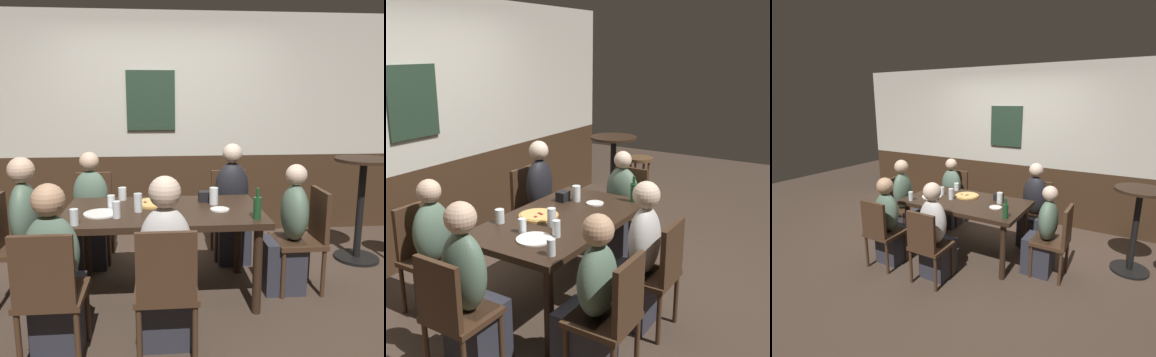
{
  "view_description": "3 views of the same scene",
  "coord_description": "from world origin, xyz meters",
  "views": [
    {
      "loc": [
        -0.04,
        -3.16,
        1.63
      ],
      "look_at": [
        0.24,
        0.04,
        0.99
      ],
      "focal_mm": 37.48,
      "sensor_mm": 36.0,
      "label": 1
    },
    {
      "loc": [
        -3.02,
        -2.07,
        2.1
      ],
      "look_at": [
        0.14,
        -0.07,
        1.05
      ],
      "focal_mm": 44.19,
      "sensor_mm": 36.0,
      "label": 2
    },
    {
      "loc": [
        1.91,
        -3.34,
        2.03
      ],
      "look_at": [
        -0.05,
        0.04,
        1.03
      ],
      "focal_mm": 28.53,
      "sensor_mm": 36.0,
      "label": 3
    }
  ],
  "objects": [
    {
      "name": "person_head_east",
      "position": [
        1.05,
        0.0,
        0.46
      ],
      "size": [
        0.37,
        0.34,
        1.1
      ],
      "color": "#2D2D38",
      "rests_on": "ground_plane"
    },
    {
      "name": "pint_glass_pale",
      "position": [
        -0.43,
        0.07,
        0.79
      ],
      "size": [
        0.06,
        0.06,
        0.11
      ],
      "color": "silver",
      "rests_on": "dining_table"
    },
    {
      "name": "plate_white_small",
      "position": [
        0.45,
        -0.06,
        0.75
      ],
      "size": [
        0.16,
        0.16,
        0.01
      ],
      "primitive_type": "cylinder",
      "color": "white",
      "rests_on": "dining_table"
    },
    {
      "name": "pint_glass_amber",
      "position": [
        -0.36,
        0.35,
        0.79
      ],
      "size": [
        0.07,
        0.07,
        0.11
      ],
      "color": "silver",
      "rests_on": "dining_table"
    },
    {
      "name": "chair_head_east",
      "position": [
        1.22,
        0.0,
        0.5
      ],
      "size": [
        0.4,
        0.4,
        0.88
      ],
      "color": "#422B1C",
      "rests_on": "ground_plane"
    },
    {
      "name": "person_left_far",
      "position": [
        -0.7,
        0.7,
        0.47
      ],
      "size": [
        0.34,
        0.37,
        1.12
      ],
      "color": "#2D2D38",
      "rests_on": "ground_plane"
    },
    {
      "name": "person_left_near",
      "position": [
        -0.7,
        -0.7,
        0.48
      ],
      "size": [
        0.34,
        0.37,
        1.13
      ],
      "color": "#2D2D38",
      "rests_on": "ground_plane"
    },
    {
      "name": "side_bar_table",
      "position": [
        1.99,
        0.58,
        0.62
      ],
      "size": [
        0.56,
        0.56,
        1.05
      ],
      "color": "black",
      "rests_on": "ground_plane"
    },
    {
      "name": "chair_mid_near",
      "position": [
        0.0,
        -0.87,
        0.5
      ],
      "size": [
        0.4,
        0.4,
        0.88
      ],
      "color": "#422B1C",
      "rests_on": "ground_plane"
    },
    {
      "name": "pizza",
      "position": [
        -0.08,
        0.17,
        0.75
      ],
      "size": [
        0.33,
        0.33,
        0.03
      ],
      "color": "tan",
      "rests_on": "dining_table"
    },
    {
      "name": "chair_right_far",
      "position": [
        0.7,
        0.87,
        0.5
      ],
      "size": [
        0.4,
        0.4,
        0.88
      ],
      "color": "#422B1C",
      "rests_on": "ground_plane"
    },
    {
      "name": "beer_glass_half",
      "position": [
        -0.64,
        -0.35,
        0.79
      ],
      "size": [
        0.06,
        0.06,
        0.12
      ],
      "color": "silver",
      "rests_on": "dining_table"
    },
    {
      "name": "beer_bottle_green",
      "position": [
        0.7,
        -0.32,
        0.83
      ],
      "size": [
        0.06,
        0.06,
        0.24
      ],
      "color": "#194723",
      "rests_on": "dining_table"
    },
    {
      "name": "tumbler_short",
      "position": [
        0.43,
        0.13,
        0.81
      ],
      "size": [
        0.08,
        0.08,
        0.15
      ],
      "color": "silver",
      "rests_on": "dining_table"
    },
    {
      "name": "ground_plane",
      "position": [
        0.0,
        0.0,
        0.0
      ],
      "size": [
        12.0,
        12.0,
        0.0
      ],
      "primitive_type": "plane",
      "color": "#423328"
    },
    {
      "name": "wall_back",
      "position": [
        -0.0,
        1.65,
        1.3
      ],
      "size": [
        6.4,
        0.13,
        2.6
      ],
      "color": "#3D2819",
      "rests_on": "ground_plane"
    },
    {
      "name": "chair_left_near",
      "position": [
        -0.7,
        -0.87,
        0.5
      ],
      "size": [
        0.4,
        0.4,
        0.88
      ],
      "color": "#422B1C",
      "rests_on": "ground_plane"
    },
    {
      "name": "chair_left_far",
      "position": [
        -0.7,
        0.87,
        0.5
      ],
      "size": [
        0.4,
        0.4,
        0.88
      ],
      "color": "#422B1C",
      "rests_on": "ground_plane"
    },
    {
      "name": "dining_table",
      "position": [
        0.0,
        0.0,
        0.66
      ],
      "size": [
        1.6,
        0.9,
        0.74
      ],
      "color": "black",
      "rests_on": "ground_plane"
    },
    {
      "name": "chair_head_west",
      "position": [
        -1.22,
        0.0,
        0.5
      ],
      "size": [
        0.4,
        0.4,
        0.88
      ],
      "color": "#422B1C",
      "rests_on": "ground_plane"
    },
    {
      "name": "person_right_far",
      "position": [
        0.7,
        0.7,
        0.5
      ],
      "size": [
        0.34,
        0.37,
        1.19
      ],
      "color": "#2D2D38",
      "rests_on": "ground_plane"
    },
    {
      "name": "plate_white_large",
      "position": [
        -0.49,
        -0.1,
        0.75
      ],
      "size": [
        0.27,
        0.27,
        0.01
      ],
      "primitive_type": "cylinder",
      "color": "white",
      "rests_on": "dining_table"
    },
    {
      "name": "highball_clear",
      "position": [
        -0.2,
        -0.05,
        0.81
      ],
      "size": [
        0.07,
        0.07,
        0.15
      ],
      "color": "silver",
      "rests_on": "dining_table"
    },
    {
      "name": "bar_stool",
      "position": [
        2.44,
        0.43,
        0.56
      ],
      "size": [
        0.34,
        0.34,
        0.72
      ],
      "color": "brown",
      "rests_on": "ground_plane"
    },
    {
      "name": "condiment_caddy",
      "position": [
        0.37,
        0.23,
        0.79
      ],
      "size": [
        0.11,
        0.09,
        0.09
      ],
      "primitive_type": "cube",
      "color": "black",
      "rests_on": "dining_table"
    },
    {
      "name": "person_head_west",
      "position": [
        -1.05,
        0.0,
        0.51
      ],
      "size": [
        0.37,
        0.34,
        1.19
      ],
      "color": "#2D2D38",
      "rests_on": "ground_plane"
    },
    {
      "name": "beer_glass_tall",
      "position": [
        -0.36,
        -0.2,
        0.8
      ],
      "size": [
        0.06,
        0.06,
        0.13
      ],
      "color": "silver",
      "rests_on": "dining_table"
    },
    {
      "name": "person_mid_near",
      "position": [
        0.0,
        -0.7,
        0.49
      ],
      "size": [
        0.34,
        0.37,
        1.16
      ],
      "color": "#2D2D38",
      "rests_on": "ground_plane"
    }
  ]
}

